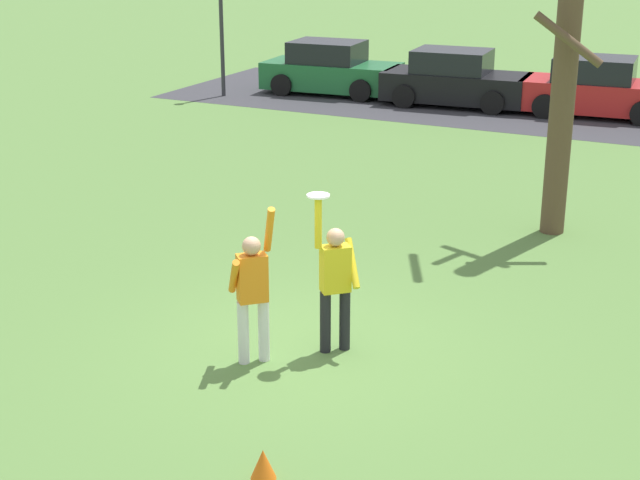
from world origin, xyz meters
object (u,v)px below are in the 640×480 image
Objects in this scene: frisbee_disc at (318,196)px; parked_car_red at (597,89)px; lamppost_by_lot at (221,9)px; parked_car_green at (331,70)px; field_cone_orange at (263,464)px; person_defender at (253,289)px; parked_car_black at (455,80)px; person_catcher at (335,279)px; bare_tree_tall at (565,35)px.

frisbee_disc reaches higher than parked_car_red.
lamppost_by_lot reaches higher than parked_car_red.
field_cone_orange is (8.44, -19.21, -0.57)m from parked_car_green.
person_defender is 17.15m from parked_car_black.
parked_car_green is 3.76m from lamppost_by_lot.
parked_car_green is at bearing 69.01° from person_defender.
parked_car_red is (0.12, 16.47, -0.25)m from person_catcher.
person_catcher is at bearing 43.55° from frisbee_disc.
parked_car_red is 10.87m from bare_tree_tall.
lamppost_by_lot is at bearing 122.69° from field_cone_orange.
frisbee_disc reaches higher than field_cone_orange.
person_catcher is at bearing 101.62° from field_cone_orange.
parked_car_black is at bearing 103.06° from field_cone_orange.
parked_car_green is (-7.83, 16.25, -0.25)m from person_catcher.
parked_car_black is 0.99× the size of lamppost_by_lot.
frisbee_disc is 0.07× the size of parked_car_red.
bare_tree_tall is 14.64m from lamppost_by_lot.
person_catcher is 0.49× the size of lamppost_by_lot.
parked_car_red reaches higher than field_cone_orange.
person_defender is 18.16m from lamppost_by_lot.
frisbee_disc is at bearing -103.75° from bare_tree_tall.
frisbee_disc is at bearing -0.00° from person_defender.
parked_car_green and parked_car_black have the same top height.
parked_car_black and parked_car_red have the same top height.
person_defender is 7.47m from bare_tree_tall.
lamppost_by_lot is at bearing 125.45° from frisbee_disc.
parked_car_red is 0.60× the size of bare_tree_tall.
frisbee_disc is (-0.16, -0.16, 1.11)m from person_catcher.
parked_car_green is at bearing 131.84° from bare_tree_tall.
frisbee_disc is at bearing 0.00° from person_catcher.
bare_tree_tall reaches higher than parked_car_green.
parked_car_green is at bearing 174.25° from parked_car_black.
frisbee_disc reaches higher than parked_car_green.
field_cone_orange is at bearing -94.70° from bare_tree_tall.
bare_tree_tall is (1.51, 6.16, 1.31)m from frisbee_disc.
parked_car_red is at bearing 89.04° from frisbee_disc.
person_defender is at bearing -57.19° from lamppost_by_lot.
parked_car_red is at bearing 43.49° from person_defender.
parked_car_red is 13.19× the size of field_cone_orange.
lamppost_by_lot reaches higher than person_defender.
parked_car_green is (-7.67, 16.41, -1.37)m from frisbee_disc.
frisbee_disc is 17.95m from lamppost_by_lot.
frisbee_disc is at bearing -69.10° from parked_car_green.
frisbee_disc reaches higher than parked_car_black.
bare_tree_tall is (2.12, 6.74, 2.43)m from person_defender.
bare_tree_tall is at bearing -146.17° from person_catcher.
lamppost_by_lot is (-9.80, 15.20, 1.60)m from person_defender.
field_cone_orange is at bearing -92.70° from parked_car_red.
person_defender is 2.74m from field_cone_orange.
parked_car_green reaches higher than field_cone_orange.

